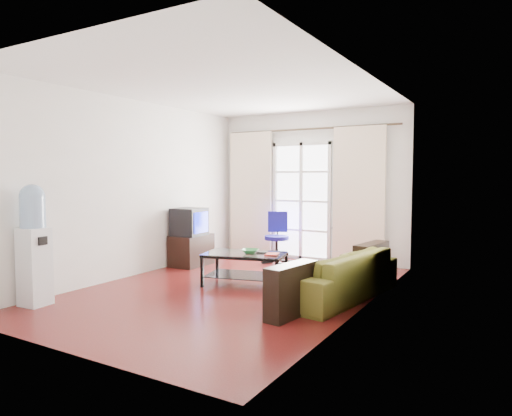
{
  "coord_description": "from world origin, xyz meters",
  "views": [
    {
      "loc": [
        3.37,
        -5.1,
        1.53
      ],
      "look_at": [
        0.17,
        0.35,
        1.09
      ],
      "focal_mm": 32.0,
      "sensor_mm": 36.0,
      "label": 1
    }
  ],
  "objects": [
    {
      "name": "task_chair",
      "position": [
        -0.38,
        2.02,
        0.27
      ],
      "size": [
        0.8,
        0.8,
        0.9
      ],
      "rotation": [
        0.0,
        0.0,
        0.4
      ],
      "color": "black",
      "rests_on": "floor"
    },
    {
      "name": "curtain_rod",
      "position": [
        0.0,
        2.5,
        2.38
      ],
      "size": [
        3.3,
        0.04,
        0.04
      ],
      "primitive_type": "cylinder",
      "rotation": [
        0.0,
        1.57,
        0.0
      ],
      "color": "#4C3F2D",
      "rests_on": "wall_back"
    },
    {
      "name": "bowl",
      "position": [
        0.1,
        0.31,
        0.48
      ],
      "size": [
        0.39,
        0.39,
        0.06
      ],
      "primitive_type": "imported",
      "rotation": [
        0.0,
        0.0,
        0.34
      ],
      "color": "green",
      "rests_on": "coffee_table"
    },
    {
      "name": "wall_back",
      "position": [
        0.0,
        2.6,
        1.35
      ],
      "size": [
        3.6,
        0.02,
        2.7
      ],
      "primitive_type": "cube",
      "color": "white",
      "rests_on": "floor"
    },
    {
      "name": "crt_tv",
      "position": [
        -1.53,
        0.97,
        0.76
      ],
      "size": [
        0.54,
        0.54,
        0.47
      ],
      "rotation": [
        0.0,
        0.0,
        0.06
      ],
      "color": "black",
      "rests_on": "tv_stand"
    },
    {
      "name": "curtain_right",
      "position": [
        0.95,
        2.48,
        1.2
      ],
      "size": [
        0.9,
        0.07,
        2.35
      ],
      "primitive_type": "cube",
      "color": "#F4E2C4",
      "rests_on": "curtain_rod"
    },
    {
      "name": "french_door",
      "position": [
        -0.15,
        2.54,
        1.07
      ],
      "size": [
        1.16,
        0.06,
        2.15
      ],
      "color": "white",
      "rests_on": "wall_back"
    },
    {
      "name": "radiator",
      "position": [
        0.8,
        2.5,
        0.33
      ],
      "size": [
        0.64,
        0.12,
        0.64
      ],
      "primitive_type": "cube",
      "color": "gray",
      "rests_on": "floor"
    },
    {
      "name": "wall_front",
      "position": [
        0.0,
        -2.6,
        1.35
      ],
      "size": [
        3.6,
        0.02,
        2.7
      ],
      "primitive_type": "cube",
      "color": "white",
      "rests_on": "floor"
    },
    {
      "name": "curtain_left",
      "position": [
        -1.2,
        2.48,
        1.2
      ],
      "size": [
        0.9,
        0.07,
        2.35
      ],
      "primitive_type": "cube",
      "color": "#F4E2C4",
      "rests_on": "curtain_rod"
    },
    {
      "name": "coffee_table",
      "position": [
        0.02,
        0.3,
        0.29
      ],
      "size": [
        1.24,
        0.9,
        0.45
      ],
      "rotation": [
        0.0,
        0.0,
        0.25
      ],
      "color": "silver",
      "rests_on": "floor"
    },
    {
      "name": "book",
      "position": [
        0.35,
        0.32,
        0.47
      ],
      "size": [
        0.28,
        0.31,
        0.02
      ],
      "primitive_type": "imported",
      "rotation": [
        0.0,
        0.0,
        0.26
      ],
      "color": "maroon",
      "rests_on": "coffee_table"
    },
    {
      "name": "wall_left",
      "position": [
        -1.8,
        0.0,
        1.35
      ],
      "size": [
        0.02,
        5.2,
        2.7
      ],
      "primitive_type": "cube",
      "color": "white",
      "rests_on": "floor"
    },
    {
      "name": "tv_stand",
      "position": [
        -1.53,
        1.05,
        0.26
      ],
      "size": [
        0.49,
        0.73,
        0.53
      ],
      "primitive_type": "cube",
      "rotation": [
        0.0,
        0.0,
        0.02
      ],
      "color": "black",
      "rests_on": "floor"
    },
    {
      "name": "floor",
      "position": [
        0.0,
        0.0,
        0.0
      ],
      "size": [
        5.2,
        5.2,
        0.0
      ],
      "primitive_type": "plane",
      "color": "maroon",
      "rests_on": "ground"
    },
    {
      "name": "sofa",
      "position": [
        1.37,
        0.33,
        0.29
      ],
      "size": [
        2.23,
        1.37,
        0.58
      ],
      "primitive_type": "imported",
      "rotation": [
        0.0,
        0.0,
        -1.72
      ],
      "color": "olive",
      "rests_on": "floor"
    },
    {
      "name": "remote",
      "position": [
        0.25,
        0.39,
        0.46
      ],
      "size": [
        0.17,
        0.1,
        0.02
      ],
      "primitive_type": "cube",
      "rotation": [
        0.0,
        0.0,
        0.37
      ],
      "color": "black",
      "rests_on": "coffee_table"
    },
    {
      "name": "wall_right",
      "position": [
        1.8,
        0.0,
        1.35
      ],
      "size": [
        0.02,
        5.2,
        2.7
      ],
      "primitive_type": "cube",
      "color": "white",
      "rests_on": "floor"
    },
    {
      "name": "ceiling",
      "position": [
        0.0,
        0.0,
        2.7
      ],
      "size": [
        5.2,
        5.2,
        0.0
      ],
      "primitive_type": "plane",
      "rotation": [
        3.14,
        0.0,
        0.0
      ],
      "color": "white",
      "rests_on": "wall_back"
    },
    {
      "name": "water_cooler",
      "position": [
        -1.6,
        -1.83,
        0.75
      ],
      "size": [
        0.33,
        0.31,
        1.44
      ],
      "rotation": [
        0.0,
        0.0,
        0.08
      ],
      "color": "silver",
      "rests_on": "floor"
    }
  ]
}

